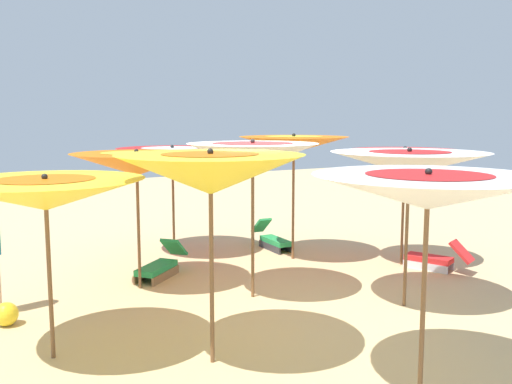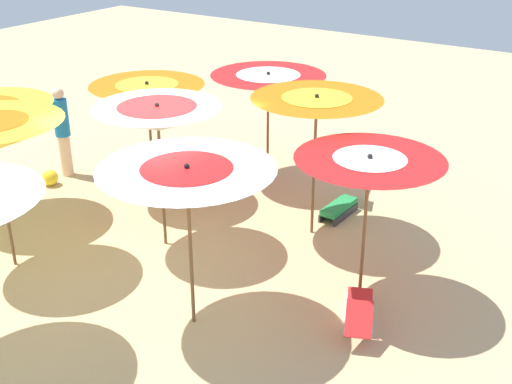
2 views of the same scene
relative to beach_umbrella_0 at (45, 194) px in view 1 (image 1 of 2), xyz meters
name	(u,v)px [view 1 (image 1 of 2)]	position (x,y,z in m)	size (l,w,h in m)	color
ground	(269,302)	(-3.23, -0.51, -1.94)	(35.47, 35.47, 0.04)	#D1B57F
beach_umbrella_0	(45,194)	(0.00, 0.00, 0.00)	(2.21, 2.21, 2.15)	brown
beach_umbrella_1	(211,173)	(-1.55, 1.02, 0.24)	(2.08, 2.08, 2.44)	brown
beach_umbrella_2	(428,191)	(-3.02, 2.77, 0.15)	(2.23, 2.23, 2.29)	brown
beach_umbrella_3	(137,164)	(-1.73, -2.10, 0.12)	(2.07, 2.07, 2.27)	brown
beach_umbrella_4	(253,156)	(-3.11, -0.79, 0.28)	(1.99, 1.99, 2.45)	brown
beach_umbrella_5	(409,163)	(-4.86, 0.68, 0.20)	(2.25, 2.25, 2.34)	brown
beach_umbrella_6	(172,155)	(-3.09, -4.02, 0.09)	(2.22, 2.22, 2.22)	brown
beach_umbrella_7	(294,144)	(-4.96, -2.47, 0.34)	(2.11, 2.11, 2.46)	brown
beach_umbrella_8	(405,158)	(-6.51, -1.09, 0.10)	(2.02, 2.02, 2.24)	brown
lounger_0	(160,265)	(-2.25, -2.57, -1.71)	(1.26, 1.16, 0.60)	olive
lounger_1	(435,258)	(-6.77, -0.51, -1.71)	(0.81, 1.24, 0.59)	silver
lounger_2	(273,239)	(-5.08, -3.40, -1.71)	(0.37, 1.32, 0.60)	#333338
beach_ball	(6,314)	(0.35, -1.37, -1.76)	(0.32, 0.32, 0.32)	yellow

